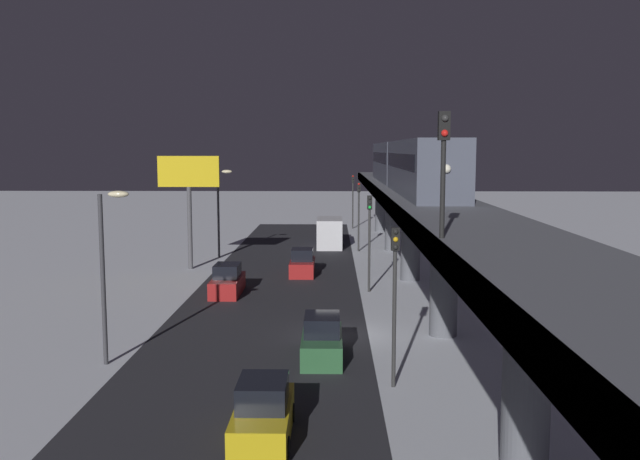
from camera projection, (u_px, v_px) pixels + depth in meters
The scene contains 17 objects.
ground_plane at pixel (341, 335), 34.63m from camera, with size 240.00×240.00×0.00m, color silver.
avenue_asphalt at pixel (261, 334), 34.71m from camera, with size 11.00×102.82×0.01m, color #28282D.
elevated_railway at pixel (443, 225), 33.87m from camera, with size 5.00×102.82×6.58m.
subway_train at pixel (406, 163), 51.72m from camera, with size 2.94×36.87×3.40m.
rail_signal at pixel (444, 152), 21.30m from camera, with size 0.36×0.41×4.00m.
sedan_yellow at pixel (263, 415), 22.13m from camera, with size 1.91×4.40×1.97m.
sedan_green at pixel (322, 341), 30.69m from camera, with size 1.80×4.56×1.97m.
sedan_red at pixel (227, 282), 44.31m from camera, with size 1.80×4.63×1.97m.
sedan_red_2 at pixel (302, 264), 51.16m from camera, with size 1.80×4.18×1.97m.
box_truck at pixel (330, 232), 66.36m from camera, with size 2.40×7.40×2.80m.
traffic_light_near at pixel (395, 283), 26.50m from camera, with size 0.32×0.44×6.40m.
traffic_light_mid at pixel (369, 229), 44.53m from camera, with size 0.32×0.44×6.40m.
traffic_light_far at pixel (359, 206), 62.57m from camera, with size 0.32×0.44×6.40m.
traffic_light_distant at pixel (353, 194), 80.60m from camera, with size 0.32×0.44×6.40m.
commercial_billboard at pixel (189, 183), 52.92m from camera, with size 4.80×0.36×8.90m.
street_lamp_near at pixel (107, 256), 29.28m from camera, with size 1.35×0.44×7.65m.
street_lamp_far at pixel (221, 202), 59.07m from camera, with size 1.35×0.44×7.65m.
Camera 1 is at (0.45, 33.77, 9.39)m, focal length 38.09 mm.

